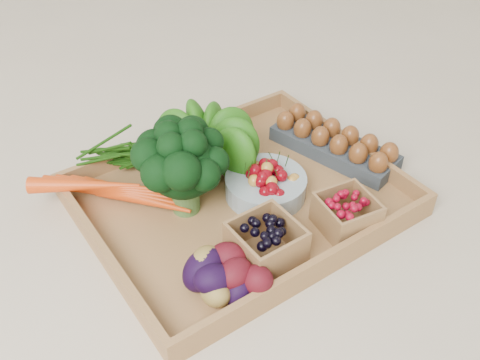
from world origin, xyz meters
TOP-DOWN VIEW (x-y plane):
  - ground at (0.00, 0.00)m, footprint 4.00×4.00m
  - tray at (0.00, 0.00)m, footprint 0.55×0.45m
  - carrots at (-0.18, 0.11)m, footprint 0.21×0.15m
  - lettuce at (-0.00, 0.11)m, footprint 0.14×0.14m
  - broccoli at (-0.10, 0.03)m, footprint 0.17×0.17m
  - cherry_bowl at (0.05, -0.02)m, footprint 0.15×0.15m
  - egg_carton at (0.24, 0.01)m, footprint 0.16×0.28m
  - potatoes at (-0.14, -0.15)m, footprint 0.16×0.16m
  - punnet_blackberry at (-0.05, -0.14)m, footprint 0.10×0.10m
  - punnet_raspberry at (0.11, -0.17)m, footprint 0.10×0.10m

SIDE VIEW (x-z plane):
  - ground at x=0.00m, z-range 0.00..0.00m
  - tray at x=0.00m, z-range 0.00..0.01m
  - egg_carton at x=0.24m, z-range 0.01..0.05m
  - cherry_bowl at x=0.05m, z-range 0.01..0.06m
  - carrots at x=-0.18m, z-range 0.01..0.06m
  - punnet_raspberry at x=0.11m, z-range 0.01..0.08m
  - punnet_blackberry at x=-0.05m, z-range 0.01..0.08m
  - potatoes at x=-0.14m, z-range 0.01..0.10m
  - broccoli at x=-0.10m, z-range 0.02..0.14m
  - lettuce at x=0.00m, z-range 0.02..0.16m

